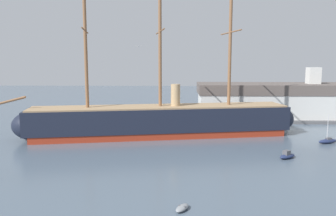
{
  "coord_description": "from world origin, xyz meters",
  "views": [
    {
      "loc": [
        1.76,
        -16.99,
        16.28
      ],
      "look_at": [
        0.05,
        38.13,
        8.56
      ],
      "focal_mm": 36.77,
      "sensor_mm": 36.0,
      "label": 1
    }
  ],
  "objects_px": {
    "tall_ship": "(160,120)",
    "motorboat_far_left": "(52,133)",
    "dinghy_near_centre": "(182,208)",
    "seagull_in_flight": "(139,46)",
    "motorboat_alongside_stern": "(287,156)",
    "dockside_warehouse_right": "(292,101)",
    "sailboat_far_right": "(328,141)"
  },
  "relations": [
    {
      "from": "motorboat_alongside_stern",
      "to": "seagull_in_flight",
      "type": "bearing_deg",
      "value": -162.11
    },
    {
      "from": "motorboat_alongside_stern",
      "to": "sailboat_far_right",
      "type": "relative_size",
      "value": 0.61
    },
    {
      "from": "motorboat_alongside_stern",
      "to": "motorboat_far_left",
      "type": "height_order",
      "value": "motorboat_far_left"
    },
    {
      "from": "sailboat_far_right",
      "to": "motorboat_alongside_stern",
      "type": "bearing_deg",
      "value": -135.98
    },
    {
      "from": "motorboat_alongside_stern",
      "to": "tall_ship",
      "type": "bearing_deg",
      "value": 143.61
    },
    {
      "from": "dinghy_near_centre",
      "to": "sailboat_far_right",
      "type": "distance_m",
      "value": 42.72
    },
    {
      "from": "motorboat_alongside_stern",
      "to": "seagull_in_flight",
      "type": "height_order",
      "value": "seagull_in_flight"
    },
    {
      "from": "motorboat_alongside_stern",
      "to": "dockside_warehouse_right",
      "type": "xyz_separation_m",
      "value": [
        13.44,
        39.44,
        4.38
      ]
    },
    {
      "from": "tall_ship",
      "to": "dockside_warehouse_right",
      "type": "bearing_deg",
      "value": 33.17
    },
    {
      "from": "sailboat_far_right",
      "to": "dockside_warehouse_right",
      "type": "distance_m",
      "value": 28.94
    },
    {
      "from": "motorboat_alongside_stern",
      "to": "motorboat_far_left",
      "type": "bearing_deg",
      "value": 160.41
    },
    {
      "from": "dinghy_near_centre",
      "to": "motorboat_far_left",
      "type": "height_order",
      "value": "motorboat_far_left"
    },
    {
      "from": "dockside_warehouse_right",
      "to": "motorboat_alongside_stern",
      "type": "bearing_deg",
      "value": -108.82
    },
    {
      "from": "dockside_warehouse_right",
      "to": "motorboat_far_left",
      "type": "bearing_deg",
      "value": -158.6
    },
    {
      "from": "dinghy_near_centre",
      "to": "dockside_warehouse_right",
      "type": "relative_size",
      "value": 0.04
    },
    {
      "from": "dinghy_near_centre",
      "to": "sailboat_far_right",
      "type": "xyz_separation_m",
      "value": [
        28.99,
        31.39,
        0.21
      ]
    },
    {
      "from": "dinghy_near_centre",
      "to": "dockside_warehouse_right",
      "type": "bearing_deg",
      "value": 62.54
    },
    {
      "from": "tall_ship",
      "to": "motorboat_alongside_stern",
      "type": "bearing_deg",
      "value": -36.39
    },
    {
      "from": "dinghy_near_centre",
      "to": "motorboat_alongside_stern",
      "type": "height_order",
      "value": "motorboat_alongside_stern"
    },
    {
      "from": "motorboat_alongside_stern",
      "to": "seagull_in_flight",
      "type": "distance_m",
      "value": 30.58
    },
    {
      "from": "tall_ship",
      "to": "dockside_warehouse_right",
      "type": "height_order",
      "value": "tall_ship"
    },
    {
      "from": "tall_ship",
      "to": "sailboat_far_right",
      "type": "xyz_separation_m",
      "value": [
        33.33,
        -5.33,
        -2.98
      ]
    },
    {
      "from": "tall_ship",
      "to": "motorboat_far_left",
      "type": "distance_m",
      "value": 23.83
    },
    {
      "from": "dinghy_near_centre",
      "to": "dockside_warehouse_right",
      "type": "distance_m",
      "value": 67.68
    },
    {
      "from": "tall_ship",
      "to": "motorboat_far_left",
      "type": "relative_size",
      "value": 17.82
    },
    {
      "from": "dinghy_near_centre",
      "to": "seagull_in_flight",
      "type": "distance_m",
      "value": 22.84
    },
    {
      "from": "tall_ship",
      "to": "sailboat_far_right",
      "type": "height_order",
      "value": "tall_ship"
    },
    {
      "from": "tall_ship",
      "to": "seagull_in_flight",
      "type": "bearing_deg",
      "value": -94.03
    },
    {
      "from": "sailboat_far_right",
      "to": "tall_ship",
      "type": "bearing_deg",
      "value": 170.91
    },
    {
      "from": "dinghy_near_centre",
      "to": "motorboat_far_left",
      "type": "distance_m",
      "value": 46.18
    },
    {
      "from": "motorboat_far_left",
      "to": "dockside_warehouse_right",
      "type": "relative_size",
      "value": 0.07
    },
    {
      "from": "seagull_in_flight",
      "to": "motorboat_far_left",
      "type": "bearing_deg",
      "value": 132.55
    }
  ]
}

